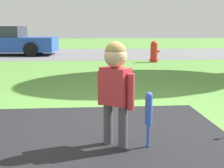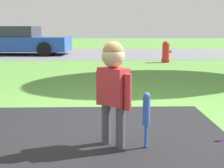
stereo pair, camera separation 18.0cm
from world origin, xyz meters
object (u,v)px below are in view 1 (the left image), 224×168
Objects in this scene: fire_hydrant at (154,52)px; parked_car at (2,41)px; child at (115,79)px; baseball_bat at (149,112)px.

parked_car is (-5.81, 3.24, 0.22)m from fire_hydrant.
baseball_bat is (0.31, -0.07, -0.31)m from child.
fire_hydrant is at bearing 77.34° from baseball_bat.
child is 0.45m from baseball_bat.
parked_car is at bearing 110.98° from baseball_bat.
fire_hydrant is 0.16× the size of parked_car.
parked_car is at bearing 150.71° from child.
child is at bearing -65.93° from parked_car.
child is 11.35m from parked_car.
parked_car reaches higher than baseball_bat.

